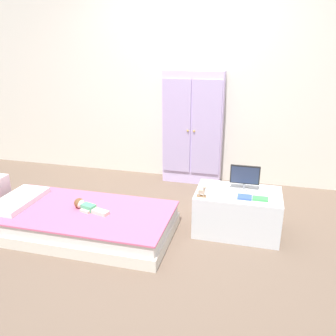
% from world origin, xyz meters
% --- Properties ---
extents(ground_plane, '(10.00, 10.00, 0.02)m').
position_xyz_m(ground_plane, '(0.00, 0.00, -0.01)').
color(ground_plane, brown).
extents(back_wall, '(6.40, 0.05, 2.70)m').
position_xyz_m(back_wall, '(0.00, 1.57, 1.35)').
color(back_wall, silver).
rests_on(back_wall, ground_plane).
extents(bed, '(1.75, 0.87, 0.24)m').
position_xyz_m(bed, '(-0.71, -0.16, 0.12)').
color(bed, silver).
rests_on(bed, ground_plane).
extents(pillow, '(0.32, 0.62, 0.05)m').
position_xyz_m(pillow, '(-1.38, -0.16, 0.27)').
color(pillow, white).
rests_on(pillow, bed).
extents(doll, '(0.39, 0.18, 0.10)m').
position_xyz_m(doll, '(-0.67, -0.14, 0.28)').
color(doll, '#4CA375').
rests_on(doll, bed).
extents(wardrobe, '(0.75, 0.26, 1.43)m').
position_xyz_m(wardrobe, '(0.07, 1.41, 0.72)').
color(wardrobe, silver).
rests_on(wardrobe, ground_plane).
extents(tv_stand, '(0.79, 0.51, 0.41)m').
position_xyz_m(tv_stand, '(0.74, 0.24, 0.21)').
color(tv_stand, silver).
rests_on(tv_stand, ground_plane).
extents(tv_monitor, '(0.28, 0.10, 0.24)m').
position_xyz_m(tv_monitor, '(0.78, 0.32, 0.55)').
color(tv_monitor, '#99999E').
rests_on(tv_monitor, tv_stand).
extents(rocking_horse_toy, '(0.09, 0.04, 0.11)m').
position_xyz_m(rocking_horse_toy, '(0.42, 0.06, 0.46)').
color(rocking_horse_toy, '#8E6642').
rests_on(rocking_horse_toy, tv_stand).
extents(book_blue, '(0.13, 0.10, 0.02)m').
position_xyz_m(book_blue, '(0.80, 0.12, 0.42)').
color(book_blue, blue).
rests_on(book_blue, tv_stand).
extents(book_green, '(0.14, 0.09, 0.02)m').
position_xyz_m(book_green, '(0.93, 0.12, 0.42)').
color(book_green, '#429E51').
rests_on(book_green, tv_stand).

